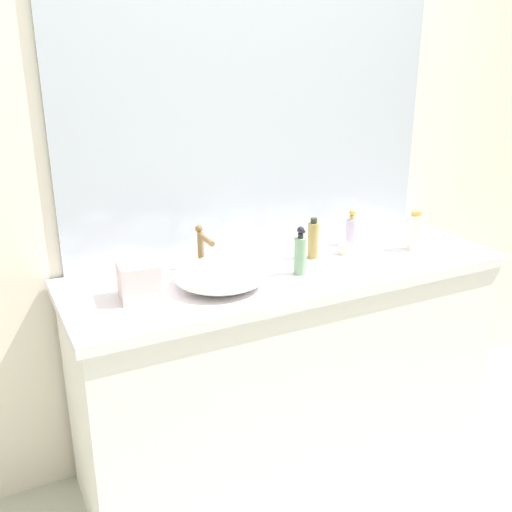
{
  "coord_description": "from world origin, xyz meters",
  "views": [
    {
      "loc": [
        -0.98,
        -1.47,
        1.73
      ],
      "look_at": [
        -0.06,
        0.38,
        0.99
      ],
      "focal_mm": 41.02,
      "sensor_mm": 36.0,
      "label": 1
    }
  ],
  "objects_px": {
    "tissue_box": "(139,279)",
    "soap_dispenser": "(300,254)",
    "sink_basin": "(221,275)",
    "perfume_bottle": "(415,231)",
    "spray_can": "(313,240)",
    "lotion_bottle": "(351,230)",
    "candle_jar": "(344,249)"
  },
  "relations": [
    {
      "from": "sink_basin",
      "to": "spray_can",
      "type": "height_order",
      "value": "spray_can"
    },
    {
      "from": "sink_basin",
      "to": "candle_jar",
      "type": "bearing_deg",
      "value": 8.72
    },
    {
      "from": "soap_dispenser",
      "to": "lotion_bottle",
      "type": "xyz_separation_m",
      "value": [
        0.38,
        0.2,
        -0.01
      ]
    },
    {
      "from": "perfume_bottle",
      "to": "tissue_box",
      "type": "height_order",
      "value": "perfume_bottle"
    },
    {
      "from": "candle_jar",
      "to": "perfume_bottle",
      "type": "bearing_deg",
      "value": -15.85
    },
    {
      "from": "lotion_bottle",
      "to": "candle_jar",
      "type": "height_order",
      "value": "lotion_bottle"
    },
    {
      "from": "spray_can",
      "to": "candle_jar",
      "type": "relative_size",
      "value": 3.17
    },
    {
      "from": "lotion_bottle",
      "to": "candle_jar",
      "type": "distance_m",
      "value": 0.14
    },
    {
      "from": "sink_basin",
      "to": "candle_jar",
      "type": "xyz_separation_m",
      "value": [
        0.6,
        0.09,
        -0.02
      ]
    },
    {
      "from": "sink_basin",
      "to": "lotion_bottle",
      "type": "bearing_deg",
      "value": 14.46
    },
    {
      "from": "lotion_bottle",
      "to": "spray_can",
      "type": "height_order",
      "value": "spray_can"
    },
    {
      "from": "perfume_bottle",
      "to": "spray_can",
      "type": "xyz_separation_m",
      "value": [
        -0.44,
        0.1,
        -0.0
      ]
    },
    {
      "from": "spray_can",
      "to": "lotion_bottle",
      "type": "bearing_deg",
      "value": 16.07
    },
    {
      "from": "tissue_box",
      "to": "spray_can",
      "type": "bearing_deg",
      "value": 6.17
    },
    {
      "from": "tissue_box",
      "to": "candle_jar",
      "type": "height_order",
      "value": "tissue_box"
    },
    {
      "from": "lotion_bottle",
      "to": "tissue_box",
      "type": "distance_m",
      "value": 1.0
    },
    {
      "from": "perfume_bottle",
      "to": "spray_can",
      "type": "bearing_deg",
      "value": 166.85
    },
    {
      "from": "tissue_box",
      "to": "sink_basin",
      "type": "bearing_deg",
      "value": -5.84
    },
    {
      "from": "soap_dispenser",
      "to": "tissue_box",
      "type": "height_order",
      "value": "soap_dispenser"
    },
    {
      "from": "lotion_bottle",
      "to": "sink_basin",
      "type": "bearing_deg",
      "value": -165.54
    },
    {
      "from": "soap_dispenser",
      "to": "lotion_bottle",
      "type": "bearing_deg",
      "value": 27.85
    },
    {
      "from": "spray_can",
      "to": "candle_jar",
      "type": "xyz_separation_m",
      "value": [
        0.14,
        -0.02,
        -0.06
      ]
    },
    {
      "from": "lotion_bottle",
      "to": "candle_jar",
      "type": "relative_size",
      "value": 3.03
    },
    {
      "from": "soap_dispenser",
      "to": "candle_jar",
      "type": "distance_m",
      "value": 0.31
    },
    {
      "from": "candle_jar",
      "to": "lotion_bottle",
      "type": "bearing_deg",
      "value": 42.96
    },
    {
      "from": "sink_basin",
      "to": "soap_dispenser",
      "type": "bearing_deg",
      "value": -3.54
    },
    {
      "from": "perfume_bottle",
      "to": "tissue_box",
      "type": "distance_m",
      "value": 1.2
    },
    {
      "from": "lotion_bottle",
      "to": "perfume_bottle",
      "type": "bearing_deg",
      "value": -39.89
    },
    {
      "from": "tissue_box",
      "to": "soap_dispenser",
      "type": "bearing_deg",
      "value": -4.64
    },
    {
      "from": "soap_dispenser",
      "to": "tissue_box",
      "type": "distance_m",
      "value": 0.61
    },
    {
      "from": "spray_can",
      "to": "sink_basin",
      "type": "bearing_deg",
      "value": -166.39
    },
    {
      "from": "perfume_bottle",
      "to": "candle_jar",
      "type": "xyz_separation_m",
      "value": [
        -0.3,
        0.08,
        -0.06
      ]
    }
  ]
}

